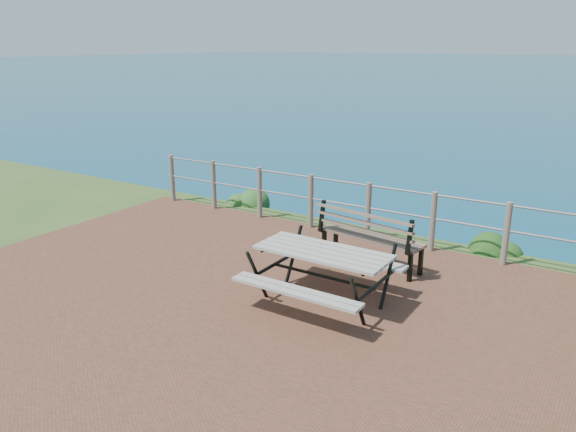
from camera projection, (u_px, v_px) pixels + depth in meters
name	position (u px, v px, depth m)	size (l,w,h in m)	color
ground	(257.00, 313.00, 7.18)	(10.00, 7.00, 0.12)	brown
safety_railing	(368.00, 208.00, 9.71)	(9.40, 0.10, 1.00)	#6B5B4C
picnic_table	(323.00, 271.00, 7.29)	(1.75, 1.51, 0.74)	gray
park_bench	(371.00, 228.00, 8.51)	(1.72, 0.67, 0.94)	brown
shrub_lip_west	(243.00, 203.00, 12.09)	(0.70, 0.70, 0.41)	#225B22
shrub_lip_east	(497.00, 249.00, 9.40)	(0.77, 0.77, 0.51)	#184114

